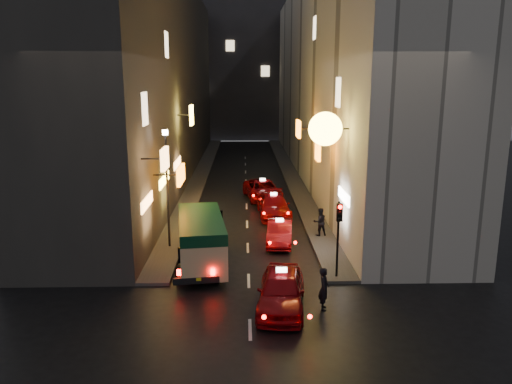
{
  "coord_description": "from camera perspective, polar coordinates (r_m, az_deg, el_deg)",
  "views": [
    {
      "loc": [
        -0.21,
        -12.59,
        8.92
      ],
      "look_at": [
        0.45,
        13.0,
        3.1
      ],
      "focal_mm": 35.0,
      "sensor_mm": 36.0,
      "label": 1
    }
  ],
  "objects": [
    {
      "name": "pedestrian_crossing",
      "position": [
        20.09,
        7.78,
        -10.59
      ],
      "size": [
        0.46,
        0.67,
        1.96
      ],
      "primitive_type": "imported",
      "rotation": [
        0.0,
        0.0,
        1.5
      ],
      "color": "black",
      "rests_on": "ground"
    },
    {
      "name": "building_right",
      "position": [
        47.3,
        8.75,
        12.76
      ],
      "size": [
        8.0,
        52.0,
        18.0
      ],
      "color": "beige",
      "rests_on": "ground"
    },
    {
      "name": "pedestrian_sidewalk",
      "position": [
        28.69,
        7.31,
        -3.19
      ],
      "size": [
        0.77,
        0.58,
        1.82
      ],
      "primitive_type": "imported",
      "rotation": [
        0.0,
        0.0,
        3.38
      ],
      "color": "black",
      "rests_on": "sidewalk_right"
    },
    {
      "name": "taxi_second",
      "position": [
        27.6,
        2.71,
        -4.45
      ],
      "size": [
        2.33,
        4.8,
        1.64
      ],
      "color": "maroon",
      "rests_on": "ground"
    },
    {
      "name": "taxi_third",
      "position": [
        32.99,
        2.03,
        -1.37
      ],
      "size": [
        2.42,
        5.37,
        1.85
      ],
      "color": "maroon",
      "rests_on": "ground"
    },
    {
      "name": "minibus",
      "position": [
        24.1,
        -6.3,
        -5.0
      ],
      "size": [
        2.77,
        6.05,
        2.5
      ],
      "color": "#DCC089",
      "rests_on": "ground"
    },
    {
      "name": "building_left",
      "position": [
        47.23,
        -11.23,
        12.67
      ],
      "size": [
        7.55,
        52.0,
        18.0
      ],
      "color": "#353330",
      "rests_on": "ground"
    },
    {
      "name": "taxi_near",
      "position": [
        20.03,
        2.92,
        -10.82
      ],
      "size": [
        2.97,
        5.86,
        1.96
      ],
      "color": "maroon",
      "rests_on": "ground"
    },
    {
      "name": "taxi_far",
      "position": [
        37.63,
        0.77,
        0.41
      ],
      "size": [
        2.95,
        5.54,
        1.85
      ],
      "color": "maroon",
      "rests_on": "ground"
    },
    {
      "name": "sidewalk_left",
      "position": [
        47.6,
        -6.31,
        2.02
      ],
      "size": [
        1.5,
        52.0,
        0.15
      ],
      "primitive_type": "cube",
      "color": "#484542",
      "rests_on": "ground"
    },
    {
      "name": "traffic_light",
      "position": [
        22.37,
        9.46,
        -3.55
      ],
      "size": [
        0.26,
        0.43,
        3.5
      ],
      "color": "black",
      "rests_on": "sidewalk_right"
    },
    {
      "name": "building_far",
      "position": [
        78.62,
        -1.35,
        14.32
      ],
      "size": [
        30.0,
        10.0,
        22.0
      ],
      "primitive_type": "cube",
      "color": "#35353A",
      "rests_on": "ground"
    },
    {
      "name": "sidewalk_right",
      "position": [
        47.63,
        3.94,
        2.08
      ],
      "size": [
        1.5,
        52.0,
        0.15
      ],
      "primitive_type": "cube",
      "color": "#484542",
      "rests_on": "ground"
    },
    {
      "name": "lamp_post",
      "position": [
        26.42,
        -10.13,
        1.26
      ],
      "size": [
        0.28,
        0.28,
        6.22
      ],
      "color": "black",
      "rests_on": "sidewalk_left"
    }
  ]
}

